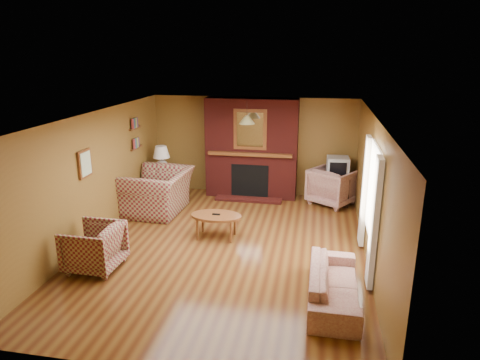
% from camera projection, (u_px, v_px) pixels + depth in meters
% --- Properties ---
extents(floor, '(6.50, 6.50, 0.00)m').
position_uv_depth(floor, '(226.00, 247.00, 7.86)').
color(floor, '#4E2610').
rests_on(floor, ground).
extents(ceiling, '(6.50, 6.50, 0.00)m').
position_uv_depth(ceiling, '(224.00, 117.00, 7.16)').
color(ceiling, silver).
rests_on(ceiling, wall_back).
extents(wall_back, '(6.50, 0.00, 6.50)m').
position_uv_depth(wall_back, '(253.00, 146.00, 10.56)').
color(wall_back, olive).
rests_on(wall_back, floor).
extents(wall_front, '(6.50, 0.00, 6.50)m').
position_uv_depth(wall_front, '(158.00, 278.00, 4.45)').
color(wall_front, olive).
rests_on(wall_front, floor).
extents(wall_left, '(0.00, 6.50, 6.50)m').
position_uv_depth(wall_left, '(94.00, 178.00, 7.94)').
color(wall_left, olive).
rests_on(wall_left, floor).
extents(wall_right, '(0.00, 6.50, 6.50)m').
position_uv_depth(wall_right, '(372.00, 193.00, 7.07)').
color(wall_right, olive).
rests_on(wall_right, floor).
extents(fireplace, '(2.20, 0.82, 2.40)m').
position_uv_depth(fireplace, '(251.00, 149.00, 10.32)').
color(fireplace, '#511511').
rests_on(fireplace, floor).
extents(window_right, '(0.10, 1.85, 2.00)m').
position_uv_depth(window_right, '(370.00, 201.00, 6.91)').
color(window_right, beige).
rests_on(window_right, wall_right).
extents(bookshelf, '(0.09, 0.55, 0.71)m').
position_uv_depth(bookshelf, '(137.00, 134.00, 9.58)').
color(bookshelf, brown).
rests_on(bookshelf, wall_left).
extents(botanical_print, '(0.05, 0.40, 0.50)m').
position_uv_depth(botanical_print, '(85.00, 164.00, 7.55)').
color(botanical_print, brown).
rests_on(botanical_print, wall_left).
extents(pendant_light, '(0.36, 0.36, 0.48)m').
position_uv_depth(pendant_light, '(247.00, 120.00, 9.44)').
color(pendant_light, black).
rests_on(pendant_light, ceiling).
extents(plaid_loveseat, '(1.33, 1.51, 0.94)m').
position_uv_depth(plaid_loveseat, '(158.00, 192.00, 9.46)').
color(plaid_loveseat, maroon).
rests_on(plaid_loveseat, floor).
extents(plaid_armchair, '(0.87, 0.84, 0.77)m').
position_uv_depth(plaid_armchair, '(94.00, 247.00, 6.99)').
color(plaid_armchair, maroon).
rests_on(plaid_armchair, floor).
extents(floral_sofa, '(0.70, 1.77, 0.51)m').
position_uv_depth(floral_sofa, '(334.00, 284.00, 6.12)').
color(floral_sofa, '#BFAB94').
rests_on(floral_sofa, floor).
extents(floral_armchair, '(1.29, 1.30, 0.86)m').
position_uv_depth(floral_armchair, '(333.00, 186.00, 9.97)').
color(floral_armchair, '#BFAB94').
rests_on(floral_armchair, floor).
extents(coffee_table, '(0.97, 0.60, 0.49)m').
position_uv_depth(coffee_table, '(216.00, 217.00, 8.16)').
color(coffee_table, brown).
rests_on(coffee_table, floor).
extents(side_table, '(0.50, 0.50, 0.63)m').
position_uv_depth(side_table, '(163.00, 185.00, 10.44)').
color(side_table, brown).
rests_on(side_table, floor).
extents(table_lamp, '(0.40, 0.40, 0.66)m').
position_uv_depth(table_lamp, '(161.00, 158.00, 10.24)').
color(table_lamp, white).
rests_on(table_lamp, side_table).
extents(tv_stand, '(0.66, 0.60, 0.67)m').
position_uv_depth(tv_stand, '(336.00, 190.00, 10.04)').
color(tv_stand, black).
rests_on(tv_stand, floor).
extents(crt_tv, '(0.51, 0.51, 0.45)m').
position_uv_depth(crt_tv, '(338.00, 167.00, 9.87)').
color(crt_tv, '#B2B5BB').
rests_on(crt_tv, tv_stand).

